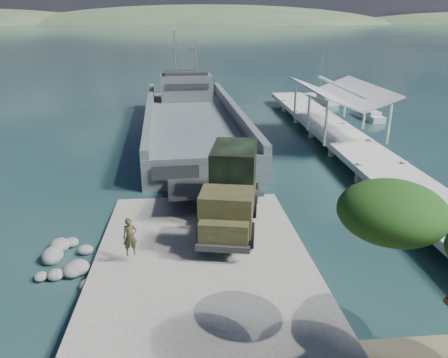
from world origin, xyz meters
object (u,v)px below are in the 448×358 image
(landing_craft, at_px, (193,126))
(sailboat_far, at_px, (321,99))
(pier, at_px, (340,129))
(military_truck, at_px, (232,188))
(soldier, at_px, (131,244))
(sailboat_near, at_px, (369,116))

(landing_craft, bearing_deg, sailboat_far, 38.73)
(pier, relative_size, military_truck, 5.20)
(soldier, bearing_deg, military_truck, 24.99)
(military_truck, xyz_separation_m, soldier, (-4.97, -3.89, -0.99))
(military_truck, relative_size, sailboat_far, 1.15)
(sailboat_far, bearing_deg, military_truck, -133.04)
(pier, distance_m, military_truck, 18.84)
(sailboat_far, bearing_deg, pier, -121.60)
(soldier, bearing_deg, sailboat_far, 49.18)
(pier, xyz_separation_m, military_truck, (-11.26, -15.09, 0.78))
(soldier, xyz_separation_m, sailboat_far, (20.77, 39.54, -0.99))
(landing_craft, height_order, sailboat_far, landing_craft)
(military_truck, relative_size, soldier, 4.76)
(landing_craft, bearing_deg, sailboat_near, 11.61)
(military_truck, bearing_deg, sailboat_near, 65.36)
(sailboat_far, bearing_deg, soldier, -136.84)
(sailboat_near, bearing_deg, sailboat_far, 98.30)
(soldier, bearing_deg, pier, 36.38)
(military_truck, relative_size, sailboat_near, 1.40)
(pier, relative_size, sailboat_near, 7.29)
(pier, bearing_deg, military_truck, -126.72)
(landing_craft, relative_size, sailboat_near, 5.74)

